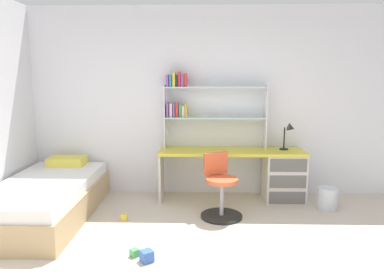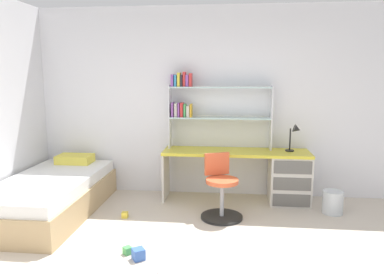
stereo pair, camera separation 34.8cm
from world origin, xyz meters
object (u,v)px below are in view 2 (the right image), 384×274
at_px(desk, 274,174).
at_px(waste_bin, 333,202).
at_px(bookshelf_hutch, 205,103).
at_px(bed_platform, 51,195).
at_px(desk_lamp, 295,133).
at_px(toy_block_green_4, 128,250).
at_px(swivel_chair, 221,193).
at_px(toy_block_blue_1, 138,254).
at_px(toy_block_yellow_0, 125,215).

relative_size(desk, waste_bin, 6.89).
distance_m(desk, waste_bin, 0.83).
bearing_deg(bookshelf_hutch, bed_platform, -154.58).
distance_m(desk_lamp, toy_block_green_4, 2.72).
relative_size(desk, swivel_chair, 2.55).
bearing_deg(toy_block_blue_1, desk_lamp, 46.40).
height_order(bed_platform, toy_block_yellow_0, bed_platform).
relative_size(desk, bed_platform, 0.97).
bearing_deg(toy_block_blue_1, desk, 50.68).
relative_size(desk, toy_block_blue_1, 18.56).
relative_size(swivel_chair, bed_platform, 0.38).
xyz_separation_m(desk, waste_bin, (0.70, -0.37, -0.26)).
relative_size(bookshelf_hutch, toy_block_green_4, 19.58).
bearing_deg(toy_block_green_4, swivel_chair, 49.84).
bearing_deg(bed_platform, bookshelf_hutch, 25.42).
xyz_separation_m(swivel_chair, toy_block_blue_1, (-0.76, -1.15, -0.26)).
relative_size(toy_block_blue_1, toy_block_green_4, 1.47).
bearing_deg(desk_lamp, toy_block_yellow_0, -159.33).
relative_size(bed_platform, waste_bin, 7.08).
height_order(desk_lamp, swivel_chair, desk_lamp).
distance_m(desk, swivel_chair, 0.98).
xyz_separation_m(desk_lamp, waste_bin, (0.44, -0.39, -0.82)).
bearing_deg(toy_block_green_4, bed_platform, 142.99).
relative_size(waste_bin, toy_block_yellow_0, 4.04).
bearing_deg(swivel_chair, toy_block_green_4, -130.16).
bearing_deg(toy_block_blue_1, bookshelf_hutch, 75.91).
relative_size(bookshelf_hutch, toy_block_yellow_0, 20.04).
distance_m(waste_bin, toy_block_green_4, 2.68).
relative_size(desk_lamp, bed_platform, 0.18).
bearing_deg(waste_bin, bookshelf_hutch, 162.84).
relative_size(desk, desk_lamp, 5.28).
bearing_deg(desk_lamp, bookshelf_hutch, 173.88).
bearing_deg(bed_platform, toy_block_blue_1, -36.82).
distance_m(swivel_chair, toy_block_blue_1, 1.40).
distance_m(toy_block_blue_1, toy_block_green_4, 0.17).
bearing_deg(bookshelf_hutch, toy_block_green_4, -108.59).
xyz_separation_m(desk_lamp, toy_block_yellow_0, (-2.17, -0.82, -0.93)).
xyz_separation_m(bed_platform, toy_block_green_4, (1.28, -0.96, -0.20)).
bearing_deg(swivel_chair, desk, 42.15).
xyz_separation_m(waste_bin, toy_block_yellow_0, (-2.61, -0.43, -0.11)).
distance_m(desk, bed_platform, 2.99).
distance_m(swivel_chair, bed_platform, 2.17).
bearing_deg(toy_block_yellow_0, toy_block_blue_1, -66.87).
bearing_deg(toy_block_green_4, desk, 46.67).
bearing_deg(toy_block_yellow_0, desk_lamp, 20.67).
height_order(desk, desk_lamp, desk_lamp).
bearing_deg(desk, toy_block_blue_1, -129.32).
bearing_deg(waste_bin, bed_platform, -173.92).
height_order(desk_lamp, waste_bin, desk_lamp).
relative_size(waste_bin, toy_block_green_4, 3.95).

